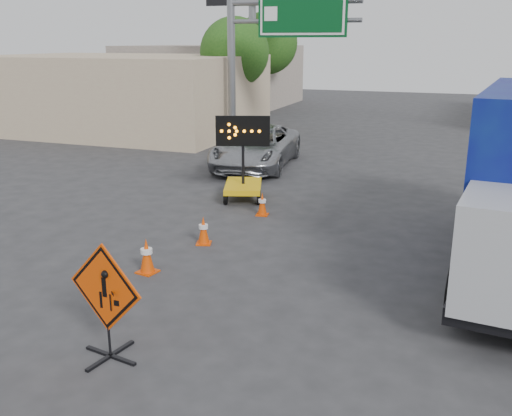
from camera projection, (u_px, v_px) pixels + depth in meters
The scene contains 12 objects.
ground at pixel (173, 347), 9.23m from camera, with size 100.00×100.00×0.00m, color #2D2D30.
storefront_left_near at pixel (120, 93), 31.34m from camera, with size 14.00×10.00×4.00m, color tan.
storefront_left_far at pixel (211, 75), 44.20m from camera, with size 12.00×10.00×4.40m, color #A7968B.
highway_gantry at pixel (273, 33), 25.42m from camera, with size 6.18×0.38×6.90m.
tree_left_near at pixel (235, 52), 30.51m from camera, with size 3.71×3.71×6.03m.
tree_left_far at pixel (267, 43), 37.91m from camera, with size 4.10×4.10×6.66m.
construction_sign at pixel (106, 299), 8.66m from camera, with size 1.41×1.01×1.89m.
arrow_board at pixel (243, 180), 17.71m from camera, with size 1.63×2.08×2.60m.
pickup_truck at pixel (256, 147), 22.21m from camera, with size 2.64×5.72×1.59m, color #9EA0A5.
cone_a at pixel (147, 256), 12.09m from camera, with size 0.46×0.46×0.77m.
cone_b at pixel (203, 230), 13.83m from camera, with size 0.44×0.44×0.70m.
cone_c at pixel (262, 204), 16.12m from camera, with size 0.38×0.38×0.66m.
Camera 1 is at (4.14, -7.22, 4.77)m, focal length 40.00 mm.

